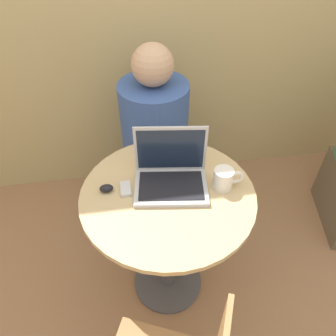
# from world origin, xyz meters

# --- Properties ---
(ground_plane) EXTENTS (12.00, 12.00, 0.00)m
(ground_plane) POSITION_xyz_m (0.00, 0.00, 0.00)
(ground_plane) COLOR #9E704C
(round_table) EXTENTS (0.77, 0.77, 0.77)m
(round_table) POSITION_xyz_m (0.00, 0.00, 0.59)
(round_table) COLOR #4C4C51
(round_table) RESTS_ON ground_plane
(laptop) EXTENTS (0.35, 0.27, 0.26)m
(laptop) POSITION_xyz_m (0.02, 0.06, 0.83)
(laptop) COLOR #B7B7BC
(laptop) RESTS_ON round_table
(cell_phone) EXTENTS (0.05, 0.09, 0.02)m
(cell_phone) POSITION_xyz_m (-0.18, 0.04, 0.78)
(cell_phone) COLOR silver
(cell_phone) RESTS_ON round_table
(computer_mouse) EXTENTS (0.06, 0.04, 0.03)m
(computer_mouse) POSITION_xyz_m (-0.26, 0.05, 0.79)
(computer_mouse) COLOR black
(computer_mouse) RESTS_ON round_table
(coffee_cup) EXTENTS (0.14, 0.09, 0.10)m
(coffee_cup) POSITION_xyz_m (0.25, 0.00, 0.82)
(coffee_cup) COLOR white
(coffee_cup) RESTS_ON round_table
(person_seated) EXTENTS (0.44, 0.64, 1.18)m
(person_seated) POSITION_xyz_m (0.03, 0.70, 0.48)
(person_seated) COLOR #3D4766
(person_seated) RESTS_ON ground_plane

